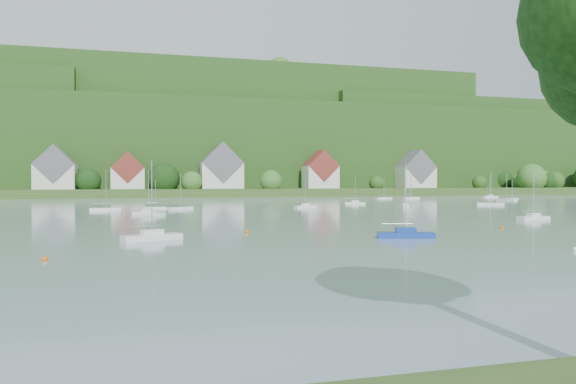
% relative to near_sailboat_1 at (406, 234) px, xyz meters
% --- Properties ---
extents(far_shore_strip, '(600.00, 60.00, 3.00)m').
position_rel_near_sailboat_1_xyz_m(far_shore_strip, '(-3.59, 167.56, 1.07)').
color(far_shore_strip, '#294A1C').
rests_on(far_shore_strip, ground).
extents(forested_ridge, '(620.00, 181.22, 69.89)m').
position_rel_near_sailboat_1_xyz_m(forested_ridge, '(-3.19, 236.13, 22.45)').
color(forested_ridge, '#1C4014').
rests_on(forested_ridge, ground).
extents(village_building_0, '(14.00, 10.40, 16.00)m').
position_rel_near_sailboat_1_xyz_m(village_building_0, '(-58.59, 154.56, 9.08)').
color(village_building_0, silver).
rests_on(village_building_0, far_shore_strip).
extents(village_building_1, '(12.00, 9.36, 14.00)m').
position_rel_near_sailboat_1_xyz_m(village_building_1, '(-33.59, 156.56, 8.32)').
color(village_building_1, silver).
rests_on(village_building_1, far_shore_strip).
extents(village_building_2, '(16.00, 11.44, 18.00)m').
position_rel_near_sailboat_1_xyz_m(village_building_2, '(1.41, 155.56, 9.84)').
color(village_building_2, silver).
rests_on(village_building_2, far_shore_strip).
extents(village_building_3, '(13.00, 10.40, 15.50)m').
position_rel_near_sailboat_1_xyz_m(village_building_3, '(41.41, 153.56, 9.00)').
color(village_building_3, silver).
rests_on(village_building_3, far_shore_strip).
extents(village_building_4, '(15.00, 10.40, 16.50)m').
position_rel_near_sailboat_1_xyz_m(village_building_4, '(86.41, 157.56, 9.16)').
color(village_building_4, silver).
rests_on(village_building_4, far_shore_strip).
extents(near_sailboat_1, '(6.15, 3.37, 8.00)m').
position_rel_near_sailboat_1_xyz_m(near_sailboat_1, '(0.00, 0.00, 0.00)').
color(near_sailboat_1, '#16389B').
rests_on(near_sailboat_1, ground).
extents(near_sailboat_3, '(5.83, 2.58, 7.61)m').
position_rel_near_sailboat_1_xyz_m(near_sailboat_3, '(31.17, 18.19, -0.01)').
color(near_sailboat_3, white).
rests_on(near_sailboat_3, ground).
extents(near_sailboat_6, '(6.25, 3.90, 8.19)m').
position_rel_near_sailboat_1_xyz_m(near_sailboat_6, '(-26.09, 4.46, 0.01)').
color(near_sailboat_6, white).
rests_on(near_sailboat_6, ground).
extents(mooring_buoy_0, '(0.47, 0.47, 0.47)m').
position_rel_near_sailboat_1_xyz_m(mooring_buoy_0, '(-34.04, -7.63, -0.43)').
color(mooring_buoy_0, '#DB6906').
rests_on(mooring_buoy_0, ground).
extents(mooring_buoy_1, '(0.48, 0.48, 0.48)m').
position_rel_near_sailboat_1_xyz_m(mooring_buoy_1, '(9.15, -13.40, -0.43)').
color(mooring_buoy_1, white).
rests_on(mooring_buoy_1, ground).
extents(mooring_buoy_2, '(0.42, 0.42, 0.42)m').
position_rel_near_sailboat_1_xyz_m(mooring_buoy_2, '(17.11, 7.03, -0.43)').
color(mooring_buoy_2, '#DB6906').
rests_on(mooring_buoy_2, ground).
extents(mooring_buoy_3, '(0.49, 0.49, 0.49)m').
position_rel_near_sailboat_1_xyz_m(mooring_buoy_3, '(-15.35, 9.50, -0.43)').
color(mooring_buoy_3, '#DB6906').
rests_on(mooring_buoy_3, ground).
extents(far_sailboat_cluster, '(193.81, 70.64, 8.53)m').
position_rel_near_sailboat_1_xyz_m(far_sailboat_cluster, '(13.35, 82.96, -0.07)').
color(far_sailboat_cluster, white).
rests_on(far_sailboat_cluster, ground).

